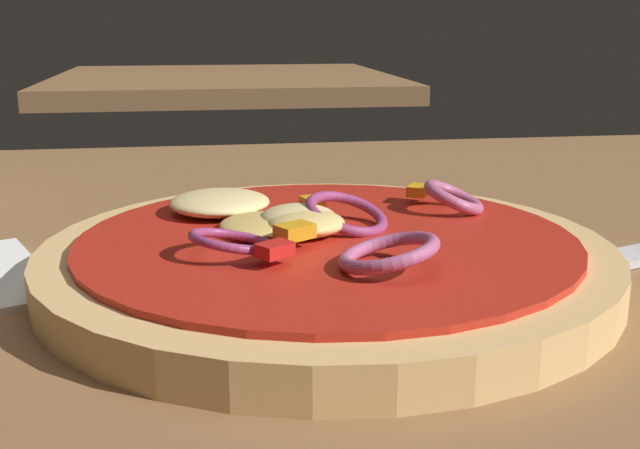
% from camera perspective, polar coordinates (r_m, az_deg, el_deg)
% --- Properties ---
extents(dining_table, '(1.38, 0.85, 0.03)m').
position_cam_1_polar(dining_table, '(0.31, -4.53, -9.57)').
color(dining_table, brown).
rests_on(dining_table, ground).
extents(pizza, '(0.25, 0.25, 0.04)m').
position_cam_1_polar(pizza, '(0.34, 0.33, -2.29)').
color(pizza, tan).
rests_on(pizza, dining_table).
extents(background_table, '(0.67, 0.66, 0.03)m').
position_cam_1_polar(background_table, '(1.62, -7.01, 10.27)').
color(background_table, brown).
rests_on(background_table, ground).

